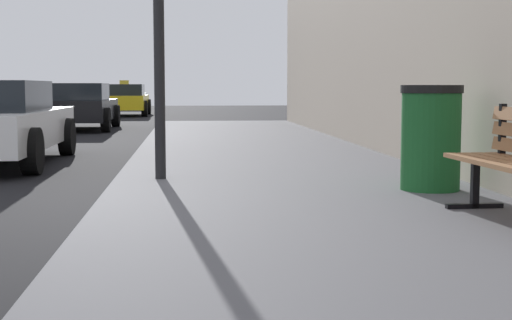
# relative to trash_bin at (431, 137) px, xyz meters

# --- Properties ---
(sidewalk) EXTENTS (4.00, 32.00, 0.15)m
(sidewalk) POSITION_rel_trash_bin_xyz_m (-1.26, -0.59, -0.60)
(sidewalk) COLOR #5B5B60
(sidewalk) RESTS_ON ground_plane
(trash_bin) EXTENTS (0.62, 0.62, 1.05)m
(trash_bin) POSITION_rel_trash_bin_xyz_m (0.00, 0.00, 0.00)
(trash_bin) COLOR #195926
(trash_bin) RESTS_ON sidewalk
(car_black) EXTENTS (2.03, 4.26, 1.27)m
(car_black) POSITION_rel_trash_bin_xyz_m (-5.45, 13.72, -0.03)
(car_black) COLOR black
(car_black) RESTS_ON ground_plane
(car_yellow) EXTENTS (1.95, 4.27, 1.43)m
(car_yellow) POSITION_rel_trash_bin_xyz_m (-4.97, 23.66, -0.03)
(car_yellow) COLOR yellow
(car_yellow) RESTS_ON ground_plane
(car_green) EXTENTS (1.93, 4.33, 1.27)m
(car_green) POSITION_rel_trash_bin_xyz_m (-5.58, 33.55, -0.03)
(car_green) COLOR #196638
(car_green) RESTS_ON ground_plane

